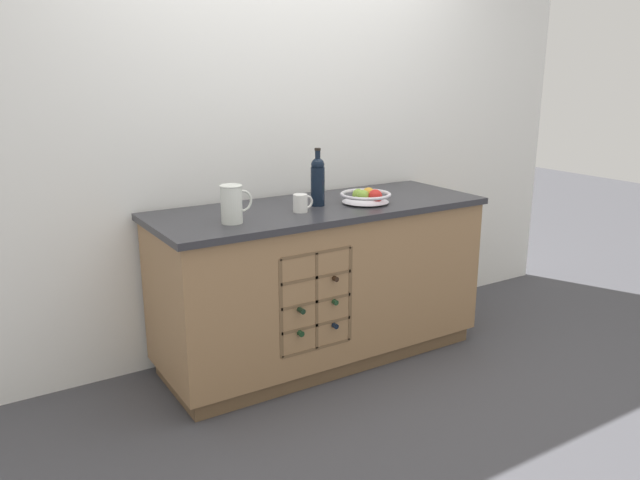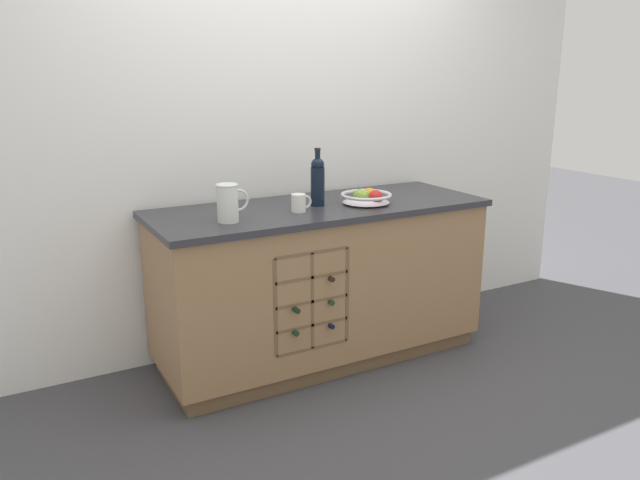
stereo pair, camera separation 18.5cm
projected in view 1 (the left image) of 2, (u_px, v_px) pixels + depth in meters
The scene contains 7 objects.
ground_plane at pixel (320, 355), 3.64m from camera, with size 14.00×14.00×0.00m, color #424247.
back_wall at pixel (284, 130), 3.63m from camera, with size 4.40×0.06×2.55m, color white.
kitchen_island at pixel (320, 282), 3.52m from camera, with size 1.86×0.71×0.90m.
fruit_bowl at pixel (366, 196), 3.44m from camera, with size 0.28×0.28×0.09m.
white_pitcher at pixel (232, 203), 2.98m from camera, with size 0.16×0.11×0.19m.
ceramic_mug at pixel (301, 203), 3.23m from camera, with size 0.11×0.08×0.09m.
standing_wine_bottle at pixel (318, 180), 3.36m from camera, with size 0.08×0.08×0.31m.
Camera 1 is at (-1.77, -2.82, 1.61)m, focal length 35.00 mm.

